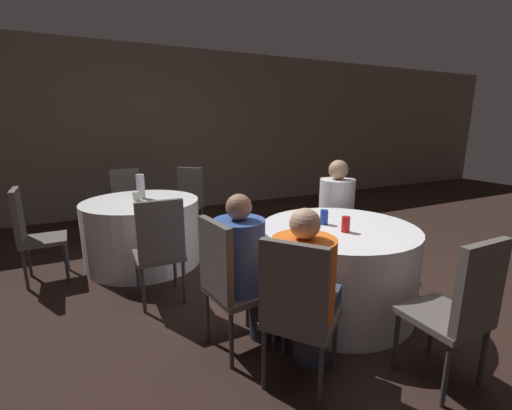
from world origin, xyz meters
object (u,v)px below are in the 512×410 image
table_near (337,267)px  table_far (143,232)px  chair_far_south (160,244)px  person_white_shirt (336,213)px  chair_near_south (462,304)px  person_orange_shirt (306,291)px  person_blue_shirt (248,270)px  chair_near_northeast (336,214)px  chair_near_southwest (297,305)px  soda_can_blue (324,217)px  pizza_plate_near (317,241)px  chair_near_west (227,277)px  chair_far_west (30,229)px  soda_can_red (346,224)px  chair_far_north (127,198)px  bottle_far (141,186)px  chair_far_northeast (188,196)px

table_near → table_far: (-1.32, 1.73, 0.00)m
chair_far_south → person_white_shirt: (1.88, 0.02, 0.05)m
chair_far_south → person_white_shirt: bearing=0.8°
chair_near_south → person_orange_shirt: size_ratio=0.87×
chair_near_south → chair_far_south: size_ratio=1.00×
person_blue_shirt → person_orange_shirt: bearing=14.8°
chair_far_south → table_near: bearing=-27.3°
chair_near_south → chair_near_northeast: same height
chair_near_southwest → soda_can_blue: chair_near_southwest is taller
person_blue_shirt → pizza_plate_near: 0.53m
chair_far_south → person_blue_shirt: (0.44, -0.81, 0.01)m
person_white_shirt → person_orange_shirt: bearing=83.2°
table_far → chair_near_west: bearing=-81.7°
person_blue_shirt → chair_far_west: bearing=-148.7°
table_far → chair_near_west: chair_near_west is taller
soda_can_red → person_orange_shirt: bearing=-147.0°
chair_far_north → soda_can_red: bearing=112.1°
table_near → chair_far_south: chair_far_south is taller
chair_near_southwest → chair_far_west: 2.81m
chair_near_northeast → person_white_shirt: person_white_shirt is taller
chair_far_west → person_blue_shirt: (1.48, -1.82, 0.01)m
chair_far_north → person_blue_shirt: person_blue_shirt is taller
bottle_far → table_near: bearing=-55.0°
soda_can_red → chair_far_north: bearing=114.3°
table_far → pizza_plate_near: size_ratio=4.99×
person_orange_shirt → soda_can_red: (0.65, 0.42, 0.22)m
chair_far_south → soda_can_red: (1.28, -0.82, 0.23)m
person_white_shirt → soda_can_blue: size_ratio=9.57×
table_near → person_orange_shirt: (-0.70, -0.56, 0.20)m
chair_near_northeast → chair_far_northeast: size_ratio=1.00×
chair_near_northeast → chair_far_northeast: bearing=-14.8°
chair_far_south → chair_far_northeast: same height
person_orange_shirt → chair_near_northeast: bearing=97.4°
table_near → bottle_far: (-1.29, 1.85, 0.50)m
pizza_plate_near → soda_can_blue: soda_can_blue is taller
chair_near_south → person_blue_shirt: (-0.89, 0.94, 0.01)m
person_blue_shirt → person_white_shirt: (1.44, 0.83, 0.04)m
chair_near_west → person_blue_shirt: (0.17, 0.02, 0.01)m
chair_near_northeast → chair_near_south: bearing=109.3°
table_near → person_blue_shirt: 0.91m
pizza_plate_near → bottle_far: (-0.90, 2.08, 0.13)m
person_white_shirt → pizza_plate_near: size_ratio=4.67×
table_far → chair_far_northeast: bearing=45.8°
chair_near_southwest → pizza_plate_near: 0.63m
person_blue_shirt → pizza_plate_near: person_blue_shirt is taller
chair_near_south → person_orange_shirt: person_orange_shirt is taller
table_far → person_white_shirt: 2.15m
chair_near_west → person_white_shirt: person_white_shirt is taller
chair_near_southwest → soda_can_blue: (0.76, 0.77, 0.23)m
chair_near_west → person_white_shirt: 1.82m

